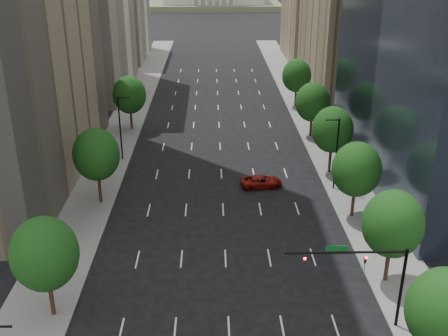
{
  "coord_description": "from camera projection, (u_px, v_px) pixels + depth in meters",
  "views": [
    {
      "loc": [
        -1.16,
        -2.85,
        27.59
      ],
      "look_at": [
        -0.06,
        43.09,
        8.0
      ],
      "focal_mm": 42.54,
      "sensor_mm": 36.0,
      "label": 1
    }
  ],
  "objects": [
    {
      "name": "sidewalk_left",
      "position": [
        101.0,
        174.0,
        68.28
      ],
      "size": [
        6.0,
        200.0,
        0.15
      ],
      "primitive_type": "cube",
      "color": "slate",
      "rests_on": "ground"
    },
    {
      "name": "sidewalk_right",
      "position": [
        340.0,
        172.0,
        68.96
      ],
      "size": [
        6.0,
        200.0,
        0.15
      ],
      "primitive_type": "cube",
      "color": "slate",
      "rests_on": "ground"
    },
    {
      "name": "midrise_cream_left",
      "position": [
        86.0,
        0.0,
        100.78
      ],
      "size": [
        14.0,
        30.0,
        35.0
      ],
      "primitive_type": "cube",
      "color": "beige",
      "rests_on": "ground"
    },
    {
      "name": "filler_left",
      "position": [
        117.0,
        22.0,
        134.46
      ],
      "size": [
        14.0,
        26.0,
        18.0
      ],
      "primitive_type": "cube",
      "color": "beige",
      "rests_on": "ground"
    },
    {
      "name": "parking_tan_right",
      "position": [
        349.0,
        15.0,
        100.1
      ],
      "size": [
        14.0,
        30.0,
        30.0
      ],
      "primitive_type": "cube",
      "color": "#8C7759",
      "rests_on": "ground"
    },
    {
      "name": "filler_right",
      "position": [
        315.0,
        27.0,
        133.19
      ],
      "size": [
        14.0,
        26.0,
        16.0
      ],
      "primitive_type": "cube",
      "color": "#8C7759",
      "rests_on": "ground"
    },
    {
      "name": "tree_right_0",
      "position": [
        445.0,
        311.0,
        34.66
      ],
      "size": [
        5.2,
        5.2,
        8.39
      ],
      "color": "#382316",
      "rests_on": "ground"
    },
    {
      "name": "tree_right_1",
      "position": [
        393.0,
        224.0,
        44.63
      ],
      "size": [
        5.2,
        5.2,
        8.75
      ],
      "color": "#382316",
      "rests_on": "ground"
    },
    {
      "name": "tree_right_2",
      "position": [
        356.0,
        169.0,
        55.72
      ],
      "size": [
        5.2,
        5.2,
        8.61
      ],
      "color": "#382316",
      "rests_on": "ground"
    },
    {
      "name": "tree_right_3",
      "position": [
        332.0,
        130.0,
        66.64
      ],
      "size": [
        5.2,
        5.2,
        8.89
      ],
      "color": "#382316",
      "rests_on": "ground"
    },
    {
      "name": "tree_right_4",
      "position": [
        313.0,
        102.0,
        79.69
      ],
      "size": [
        5.2,
        5.2,
        8.46
      ],
      "color": "#382316",
      "rests_on": "ground"
    },
    {
      "name": "tree_right_5",
      "position": [
        297.0,
        76.0,
        94.29
      ],
      "size": [
        5.2,
        5.2,
        8.75
      ],
      "color": "#382316",
      "rests_on": "ground"
    },
    {
      "name": "tree_left_0",
      "position": [
        45.0,
        254.0,
        40.34
      ],
      "size": [
        5.2,
        5.2,
        8.75
      ],
      "color": "#382316",
      "rests_on": "ground"
    },
    {
      "name": "tree_left_1",
      "position": [
        96.0,
        155.0,
        58.64
      ],
      "size": [
        5.2,
        5.2,
        8.97
      ],
      "color": "#382316",
      "rests_on": "ground"
    },
    {
      "name": "tree_left_2",
      "position": [
        129.0,
        95.0,
        82.67
      ],
      "size": [
        5.2,
        5.2,
        8.68
      ],
      "color": "#382316",
      "rests_on": "ground"
    },
    {
      "name": "streetlight_rn",
      "position": [
        336.0,
        152.0,
        62.44
      ],
      "size": [
        1.7,
        0.2,
        9.0
      ],
      "color": "black",
      "rests_on": "ground"
    },
    {
      "name": "streetlight_ln",
      "position": [
        120.0,
        127.0,
        71.05
      ],
      "size": [
        1.7,
        0.2,
        9.0
      ],
      "color": "black",
      "rests_on": "ground"
    },
    {
      "name": "traffic_signal",
      "position": [
        371.0,
        271.0,
        39.26
      ],
      "size": [
        9.12,
        0.4,
        7.38
      ],
      "color": "black",
      "rests_on": "ground"
    },
    {
      "name": "foothills",
      "position": [
        244.0,
        7.0,
        580.26
      ],
      "size": [
        720.0,
        413.0,
        263.0
      ],
      "color": "olive",
      "rests_on": "ground"
    },
    {
      "name": "car_red_far",
      "position": [
        262.0,
        181.0,
        64.71
      ],
      "size": [
        5.29,
        2.85,
        1.41
      ],
      "primitive_type": "imported",
      "rotation": [
        0.0,
        0.0,
        1.67
      ],
      "color": "maroon",
      "rests_on": "ground"
    }
  ]
}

